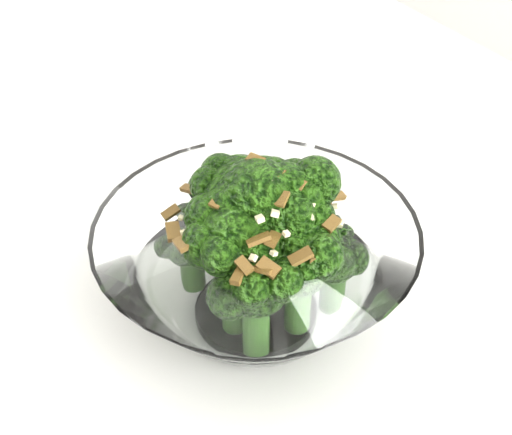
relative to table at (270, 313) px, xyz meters
The scene contains 2 objects.
table is the anchor object (origin of this frame).
broccoli_dish 0.14m from the table, 63.84° to the right, with size 0.22×0.22×0.13m.
Camera 1 is at (0.13, -0.26, 1.16)m, focal length 55.00 mm.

